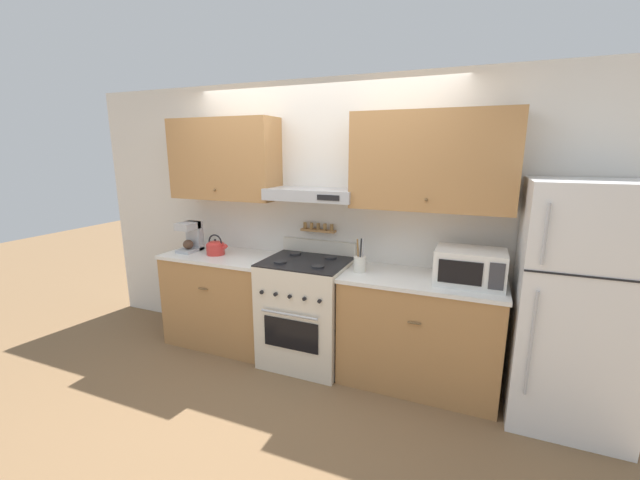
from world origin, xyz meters
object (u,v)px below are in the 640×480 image
(tea_kettle, at_px, (216,247))
(coffee_maker, at_px, (191,236))
(microwave, at_px, (470,267))
(stove_range, at_px, (306,311))
(utensil_crock, at_px, (360,263))
(refrigerator, at_px, (576,306))

(tea_kettle, distance_m, coffee_maker, 0.33)
(tea_kettle, height_order, microwave, microwave)
(stove_range, bearing_deg, utensil_crock, 0.32)
(microwave, distance_m, utensil_crock, 0.86)
(stove_range, bearing_deg, refrigerator, -0.53)
(tea_kettle, bearing_deg, stove_range, -0.16)
(stove_range, xyz_separation_m, microwave, (1.36, 0.02, 0.57))
(stove_range, bearing_deg, microwave, 0.87)
(stove_range, distance_m, microwave, 1.47)
(tea_kettle, relative_size, coffee_maker, 0.76)
(microwave, bearing_deg, stove_range, -179.13)
(coffee_maker, height_order, utensil_crock, coffee_maker)
(stove_range, height_order, utensil_crock, utensil_crock)
(utensil_crock, bearing_deg, microwave, 1.18)
(stove_range, height_order, microwave, microwave)
(stove_range, height_order, tea_kettle, tea_kettle)
(refrigerator, relative_size, coffee_maker, 5.83)
(stove_range, distance_m, tea_kettle, 1.10)
(refrigerator, distance_m, microwave, 0.73)
(refrigerator, height_order, tea_kettle, refrigerator)
(tea_kettle, bearing_deg, microwave, 0.44)
(refrigerator, distance_m, utensil_crock, 1.57)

